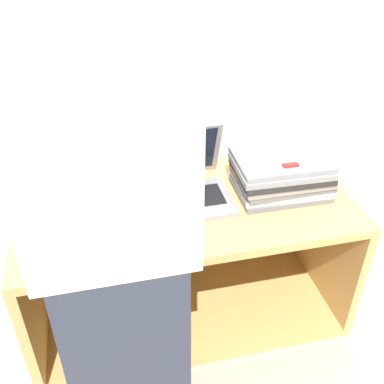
# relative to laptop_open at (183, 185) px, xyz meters

# --- Properties ---
(ground_plane) EXTENTS (12.00, 12.00, 0.00)m
(ground_plane) POSITION_rel_laptop_open_xyz_m (0.00, -0.37, -0.65)
(ground_plane) COLOR #9E9384
(wall_back) EXTENTS (8.00, 0.05, 2.40)m
(wall_back) POSITION_rel_laptop_open_xyz_m (0.00, 0.36, 0.55)
(wall_back) COLOR silver
(wall_back) RESTS_ON ground_plane
(cart) EXTENTS (1.31, 0.63, 0.59)m
(cart) POSITION_rel_laptop_open_xyz_m (0.00, 0.01, -0.35)
(cart) COLOR tan
(cart) RESTS_ON ground_plane
(laptop_open) EXTENTS (0.36, 0.35, 0.26)m
(laptop_open) POSITION_rel_laptop_open_xyz_m (0.00, 0.00, 0.00)
(laptop_open) COLOR gray
(laptop_open) RESTS_ON cart
(laptop_stack_left) EXTENTS (0.38, 0.28, 0.11)m
(laptop_stack_left) POSITION_rel_laptop_open_xyz_m (-0.39, -0.06, 0.00)
(laptop_stack_left) COLOR #B7B7BC
(laptop_stack_left) RESTS_ON cart
(laptop_stack_right) EXTENTS (0.38, 0.28, 0.16)m
(laptop_stack_right) POSITION_rel_laptop_open_xyz_m (0.39, -0.05, 0.03)
(laptop_stack_right) COLOR slate
(laptop_stack_right) RESTS_ON cart
(person) EXTENTS (0.40, 0.54, 1.78)m
(person) POSITION_rel_laptop_open_xyz_m (-0.30, -0.59, 0.26)
(person) COLOR #2D3342
(person) RESTS_ON ground_plane
(inventory_tag) EXTENTS (0.06, 0.02, 0.01)m
(inventory_tag) POSITION_rel_laptop_open_xyz_m (0.39, -0.12, 0.11)
(inventory_tag) COLOR red
(inventory_tag) RESTS_ON laptop_stack_right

